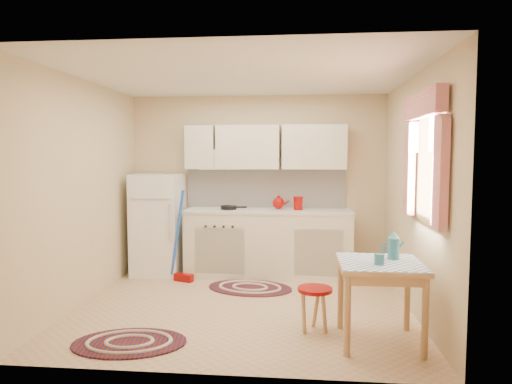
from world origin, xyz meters
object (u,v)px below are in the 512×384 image
(stool, at_px, (315,310))
(base_cabinets, at_px, (268,244))
(fridge, at_px, (158,224))
(table, at_px, (379,303))

(stool, bearing_deg, base_cabinets, 106.30)
(stool, bearing_deg, fridge, 137.80)
(fridge, height_order, stool, fridge)
(fridge, distance_m, base_cabinets, 1.56)
(fridge, relative_size, table, 1.94)
(base_cabinets, bearing_deg, fridge, -178.14)
(table, relative_size, stool, 1.71)
(base_cabinets, relative_size, table, 3.12)
(fridge, distance_m, stool, 2.89)
(stool, bearing_deg, table, -19.98)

